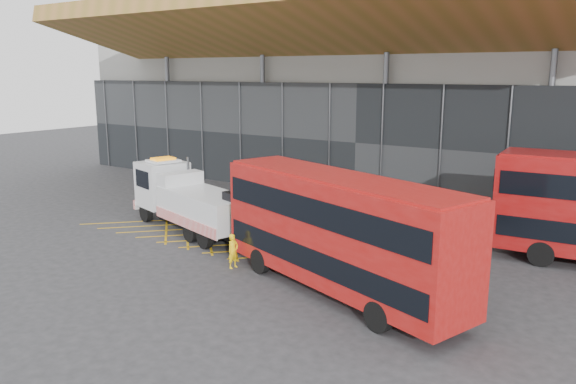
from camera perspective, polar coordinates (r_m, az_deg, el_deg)
The scene contains 6 objects.
ground_plane at distance 31.44m, azimuth -6.09°, elevation -4.12°, with size 120.00×120.00×0.00m, color #2C2C2E.
road_markings at distance 30.01m, azimuth -2.56°, elevation -4.84°, with size 21.56×7.16×0.01m.
construction_building at distance 45.05m, azimuth 11.14°, elevation 12.16°, with size 55.00×23.97×18.00m.
recovery_truck at distance 31.82m, azimuth -10.11°, elevation -0.72°, with size 11.01×5.27×3.86m.
bus_towed at distance 22.25m, azimuth 5.13°, elevation -3.77°, with size 12.04×6.47×4.81m.
worker at distance 25.68m, azimuth -5.59°, elevation -5.99°, with size 0.58×0.38×1.59m, color yellow.
Camera 1 is at (19.48, -23.09, 8.73)m, focal length 35.00 mm.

